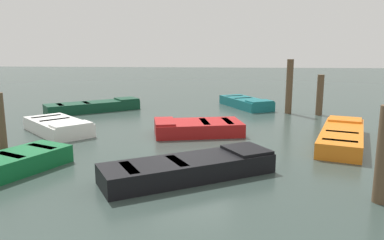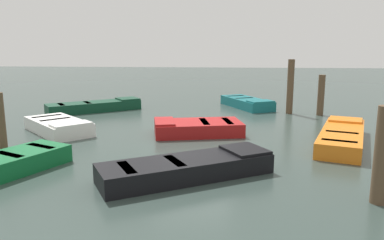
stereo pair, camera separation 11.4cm
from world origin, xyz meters
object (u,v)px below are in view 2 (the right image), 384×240
Objects in this scene: rowboat_white at (58,126)px; mooring_piling_near_right at (321,95)px; rowboat_teal at (247,103)px; mooring_piling_center at (1,122)px; rowboat_dark_green at (95,106)px; rowboat_red at (197,127)px; rowboat_black at (188,167)px; mooring_piling_far_left at (290,87)px; mooring_piling_far_right at (382,156)px; rowboat_orange at (342,136)px.

rowboat_white is 9.79m from mooring_piling_near_right.
rowboat_teal is 2.12× the size of mooring_piling_center.
rowboat_red is at bearing -75.98° from rowboat_dark_green.
rowboat_black is 2.39× the size of mooring_piling_center.
rowboat_red is 3.89m from rowboat_black.
rowboat_dark_green is 2.30× the size of mooring_piling_near_right.
mooring_piling_far_left is at bearing 167.01° from mooring_piling_near_right.
rowboat_teal is 2.00× the size of mooring_piling_near_right.
rowboat_dark_green is at bearing 179.75° from mooring_piling_near_right.
mooring_piling_far_left reaches higher than rowboat_black.
mooring_piling_center is at bearing 12.75° from rowboat_red.
mooring_piling_near_right is (4.42, 7.67, 0.58)m from rowboat_black.
mooring_piling_far_right is (1.75, -10.28, 0.63)m from rowboat_teal.
rowboat_dark_green and rowboat_black have the same top height.
mooring_piling_far_left reaches higher than mooring_piling_near_right.
rowboat_white is at bearing 105.66° from rowboat_orange.
rowboat_orange is (8.73, -4.58, 0.00)m from rowboat_dark_green.
mooring_piling_far_left is at bearing 37.59° from mooring_piling_center.
rowboat_red is 5.41m from mooring_piling_center.
rowboat_red and rowboat_black have the same top height.
mooring_piling_far_left reaches higher than rowboat_white.
rowboat_teal is 1.47× the size of mooring_piling_far_left.
rowboat_red is 5.96m from mooring_piling_near_right.
rowboat_dark_green is at bearing 90.97° from rowboat_black.
mooring_piling_near_right is at bearing 67.74° from rowboat_white.
mooring_piling_far_left is 1.44× the size of mooring_piling_center.
mooring_piling_near_right is (0.47, 4.54, 0.58)m from rowboat_orange.
rowboat_teal is at bearing -22.22° from rowboat_dark_green.
rowboat_teal is 8.33m from rowboat_white.
rowboat_dark_green is 11.91m from mooring_piling_far_right.
mooring_piling_far_right reaches higher than mooring_piling_center.
rowboat_black is at bearing -119.99° from mooring_piling_near_right.
mooring_piling_center is (-0.23, -6.14, 0.54)m from rowboat_dark_green.
rowboat_dark_green is 9.07m from rowboat_black.
rowboat_red is 1.03× the size of rowboat_white.
rowboat_red and rowboat_teal have the same top height.
mooring_piling_near_right reaches higher than rowboat_orange.
rowboat_red and rowboat_dark_green have the same top height.
rowboat_teal is 6.63m from rowboat_orange.
mooring_piling_near_right is 0.95× the size of mooring_piling_far_right.
rowboat_dark_green is at bearing -102.35° from rowboat_teal.
mooring_piling_far_right is (7.88, -4.64, 0.63)m from rowboat_white.
mooring_piling_far_left reaches higher than mooring_piling_far_right.
rowboat_red is 0.80× the size of rowboat_black.
rowboat_orange is (4.10, -0.76, -0.00)m from rowboat_red.
rowboat_dark_green and rowboat_teal have the same top height.
rowboat_dark_green is 1.32× the size of rowboat_white.
mooring_piling_far_left is (8.04, 0.23, 0.87)m from rowboat_dark_green.
rowboat_teal is at bearing 99.67° from mooring_piling_far_right.
mooring_piling_near_right reaches higher than rowboat_black.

